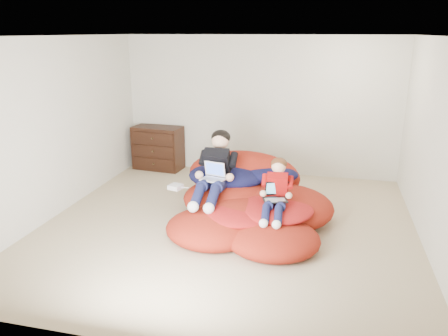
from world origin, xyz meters
TOP-DOWN VIEW (x-y plane):
  - room_shell at (0.00, 0.00)m, footprint 5.10×5.10m
  - dresser at (-1.90, 2.25)m, footprint 0.96×0.56m
  - beanbag_pile at (0.23, 0.31)m, footprint 2.29×2.45m
  - cream_pillow at (-0.37, 1.20)m, footprint 0.39×0.25m
  - older_boy at (-0.26, 0.34)m, footprint 0.38×1.27m
  - younger_boy at (0.66, -0.06)m, footprint 0.30×0.89m
  - laptop_white at (-0.26, 0.24)m, footprint 0.36×0.33m
  - laptop_black at (0.66, -0.09)m, footprint 0.35×0.37m
  - power_adapter at (-0.82, 0.24)m, footprint 0.21×0.21m

SIDE VIEW (x-z plane):
  - room_shell at x=0.00m, z-range -1.17..1.60m
  - beanbag_pile at x=0.23m, z-range -0.17..0.69m
  - dresser at x=-1.90m, z-range 0.00..0.83m
  - power_adapter at x=-0.82m, z-range 0.39..0.45m
  - laptop_black at x=0.66m, z-range 0.44..0.66m
  - cream_pillow at x=-0.37m, z-range 0.49..0.75m
  - younger_boy at x=0.66m, z-range 0.29..0.95m
  - laptop_white at x=-0.26m, z-range 0.53..0.76m
  - older_boy at x=-0.26m, z-range 0.30..1.16m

